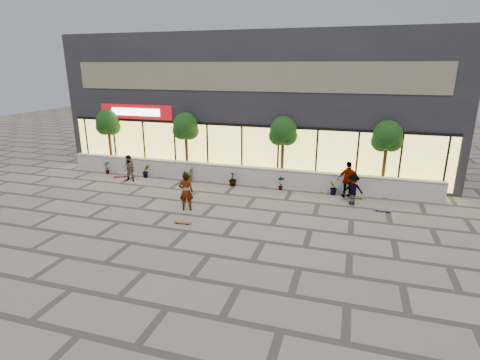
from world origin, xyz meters
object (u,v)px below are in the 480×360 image
(skater_right_near, at_px, (348,180))
(tree_mideast, at_px, (283,133))
(tree_west, at_px, (108,124))
(skater_center, at_px, (186,192))
(skateboard_right_near, at_px, (356,197))
(skater_right_far, at_px, (353,189))
(tree_midwest, at_px, (186,128))
(tree_east, at_px, (387,138))
(skateboard_center, at_px, (182,222))
(skateboard_right_far, at_px, (382,210))
(skater_left, at_px, (130,168))
(skateboard_left, at_px, (120,176))

(skater_right_near, bearing_deg, tree_mideast, -35.92)
(tree_west, height_order, tree_mideast, same)
(skater_center, xyz_separation_m, skateboard_right_near, (7.72, 4.02, -0.84))
(skater_center, height_order, skater_right_far, skater_center)
(tree_midwest, relative_size, skater_right_far, 2.56)
(tree_east, relative_size, skateboard_center, 5.02)
(skater_right_near, relative_size, skater_right_far, 1.25)
(skateboard_right_far, bearing_deg, skateboard_center, -152.56)
(tree_midwest, bearing_deg, skateboard_right_far, -14.82)
(tree_mideast, relative_size, skater_right_near, 2.05)
(tree_mideast, relative_size, skater_left, 2.46)
(tree_mideast, bearing_deg, skateboard_center, -113.04)
(tree_west, bearing_deg, skater_left, -38.34)
(tree_mideast, distance_m, skater_left, 9.21)
(skater_right_near, xyz_separation_m, skater_right_far, (0.27, -0.97, -0.19))
(skater_left, bearing_deg, skateboard_center, -42.34)
(skater_right_far, bearing_deg, skateboard_center, 26.82)
(tree_midwest, xyz_separation_m, tree_mideast, (6.00, 0.00, 0.00))
(tree_east, height_order, skateboard_center, tree_east)
(skateboard_right_near, bearing_deg, skater_right_far, -106.84)
(skateboard_center, xyz_separation_m, skateboard_right_near, (7.22, 5.57, -0.01))
(tree_east, distance_m, skater_center, 10.77)
(tree_west, distance_m, tree_mideast, 11.50)
(tree_mideast, height_order, tree_east, same)
(tree_mideast, relative_size, skateboard_center, 5.02)
(tree_west, relative_size, skater_right_near, 2.05)
(tree_midwest, bearing_deg, tree_mideast, 0.00)
(tree_midwest, xyz_separation_m, skater_right_far, (10.00, -2.37, -2.22))
(skateboard_left, xyz_separation_m, skateboard_right_far, (15.17, -1.34, -0.01))
(skater_left, height_order, skateboard_right_far, skater_left)
(skater_right_near, height_order, skateboard_left, skater_right_near)
(tree_midwest, xyz_separation_m, skateboard_left, (-3.77, -1.68, -2.90))
(skater_right_near, bearing_deg, tree_midwest, -23.55)
(skateboard_left, relative_size, skateboard_right_near, 1.18)
(skater_right_near, distance_m, skateboard_right_far, 2.48)
(skateboard_right_near, bearing_deg, skateboard_left, 177.59)
(skateboard_left, bearing_deg, skateboard_right_near, -27.71)
(tree_east, relative_size, skater_right_near, 2.05)
(skateboard_left, height_order, skateboard_right_near, skateboard_left)
(skater_right_near, height_order, skateboard_right_near, skater_right_near)
(tree_west, distance_m, tree_east, 17.00)
(skater_right_far, xyz_separation_m, skateboard_center, (-7.01, -4.70, -0.69))
(tree_mideast, distance_m, skateboard_left, 10.33)
(skater_left, xyz_separation_m, skateboard_left, (-1.11, 0.57, -0.71))
(tree_midwest, bearing_deg, tree_east, 0.00)
(skater_left, xyz_separation_m, skateboard_right_far, (14.06, -0.77, -0.72))
(tree_east, height_order, skateboard_left, tree_east)
(skateboard_right_near, bearing_deg, skateboard_right_far, -55.07)
(skater_left, distance_m, skateboard_left, 1.43)
(skateboard_right_near, distance_m, skateboard_right_far, 1.93)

